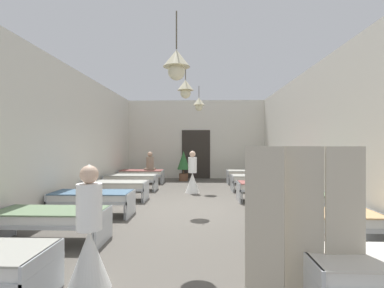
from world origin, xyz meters
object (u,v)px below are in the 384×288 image
Objects in this scene: bed_right_row_4 at (257,179)px; privacy_screen at (304,227)px; bed_right_row_3 at (270,187)px; nurse_mid_aisle at (192,178)px; bed_right_row_5 at (249,174)px; nurse_near_aisle at (89,244)px; bed_left_row_5 at (142,173)px; potted_plant at (184,163)px; bed_left_row_1 at (51,217)px; bed_left_row_3 at (116,186)px; bed_left_row_2 at (92,197)px; bed_left_row_4 at (131,178)px; bed_right_row_2 at (288,199)px; bed_right_row_1 at (322,220)px; patient_seated_primary at (150,163)px.

privacy_screen reaches higher than bed_right_row_4.
bed_right_row_3 is 2.77m from nurse_mid_aisle.
nurse_near_aisle is (-3.37, -9.15, 0.09)m from bed_right_row_5.
potted_plant is (1.77, 0.88, 0.38)m from bed_left_row_5.
bed_right_row_4 is (4.66, 5.70, 0.00)m from bed_left_row_1.
bed_left_row_3 is (0.00, 3.80, 0.00)m from bed_left_row_1.
bed_left_row_1 and bed_left_row_2 have the same top height.
bed_left_row_1 is 3.80m from bed_left_row_3.
bed_left_row_4 is (0.00, 5.70, 0.00)m from bed_left_row_1.
privacy_screen is (-0.95, -9.47, 0.41)m from bed_right_row_5.
bed_left_row_2 is 3.80m from bed_left_row_4.
nurse_mid_aisle is 0.87× the size of privacy_screen.
bed_right_row_2 is 6.01m from bed_left_row_4.
bed_right_row_1 and bed_right_row_2 have the same top height.
bed_right_row_1 is 1.00× the size of bed_right_row_3.
bed_left_row_3 is 1.00× the size of bed_left_row_4.
nurse_mid_aisle reaches higher than bed_left_row_4.
potted_plant is at bearing 69.28° from bed_left_row_3.
bed_right_row_4 is at bearing 17.68° from nurse_near_aisle.
bed_right_row_3 is at bearing 39.22° from bed_left_row_1.
bed_left_row_4 is 4.66m from bed_right_row_4.
bed_left_row_1 and bed_left_row_5 have the same top height.
bed_left_row_5 is at bearing 90.00° from bed_left_row_1.
bed_right_row_1 is 2.38× the size of patient_seated_primary.
bed_right_row_4 is 1.00× the size of bed_left_row_5.
bed_right_row_1 and bed_left_row_4 have the same top height.
privacy_screen is at bearing -104.15° from bed_right_row_2.
bed_right_row_4 is 1.90m from bed_right_row_5.
bed_left_row_3 is at bearing -95.17° from patient_seated_primary.
bed_right_row_5 is 9.75m from nurse_near_aisle.
bed_left_row_1 and bed_left_row_3 have the same top height.
privacy_screen is at bearing -116.97° from bed_right_row_1.
bed_left_row_4 is at bearing -157.80° from bed_right_row_5.
patient_seated_primary is 0.58× the size of potted_plant.
bed_right_row_5 is (4.66, 0.00, 0.00)m from bed_left_row_5.
bed_left_row_2 is 5.03m from bed_right_row_3.
bed_left_row_1 is 1.00× the size of bed_left_row_2.
bed_right_row_5 is at bearing 90.00° from bed_right_row_2.
privacy_screen is at bearing -95.73° from bed_right_row_5.
potted_plant is at bearing 26.46° from bed_left_row_5.
bed_right_row_3 is 1.00× the size of bed_right_row_5.
bed_left_row_1 is 2.02m from nurse_near_aisle.
nurse_near_aisle is (1.28, -1.55, 0.09)m from bed_left_row_1.
bed_right_row_1 is 1.28× the size of nurse_near_aisle.
bed_right_row_1 is 1.90m from bed_right_row_2.
nurse_mid_aisle is at bearing 34.16° from nurse_near_aisle.
bed_left_row_4 is at bearing -100.09° from patient_seated_primary.
bed_right_row_1 is 8.80m from patient_seated_primary.
nurse_near_aisle is at bearing -50.39° from bed_left_row_1.
bed_left_row_5 is at bearing -153.54° from potted_plant.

